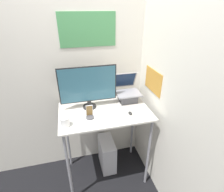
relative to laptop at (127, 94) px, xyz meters
The scene contains 10 objects.
wall_back 0.45m from the laptop, 144.59° to the left, with size 6.00×0.06×2.60m.
wall_side_right 0.59m from the laptop, 61.30° to the right, with size 0.06×6.00×2.60m.
desk 0.43m from the laptop, 152.59° to the right, with size 1.03×0.64×1.03m.
laptop is the anchor object (origin of this frame).
monitor 0.52m from the laptop, behind, with size 0.65×0.16×0.50m.
keyboard 0.43m from the laptop, 129.80° to the right, with size 0.29×0.09×0.02m.
mouse 0.33m from the laptop, 102.90° to the right, with size 0.04×0.06×0.03m.
cell_phone 0.58m from the laptop, 152.38° to the right, with size 0.09×0.09×0.16m.
computer_tower 0.94m from the laptop, 169.93° to the right, with size 0.19×0.39×0.45m.
mug 0.85m from the laptop, 155.50° to the right, with size 0.09×0.09×0.10m.
Camera 1 is at (-0.34, -1.35, 2.10)m, focal length 28.00 mm.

